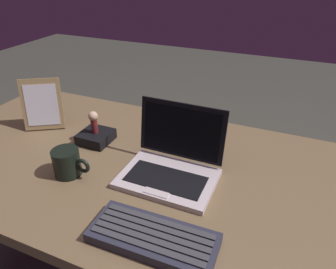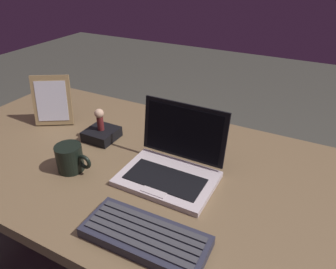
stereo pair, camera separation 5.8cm
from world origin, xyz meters
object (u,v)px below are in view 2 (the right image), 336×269
object	(u,v)px
laptop_front	(172,164)
figurine_stand	(102,134)
external_keyboard	(145,236)
coffee_mug	(70,158)
figurine	(100,118)
photo_frame	(52,101)

from	to	relation	value
laptop_front	figurine_stand	bearing A→B (deg)	166.85
external_keyboard	coffee_mug	world-z (taller)	coffee_mug
laptop_front	coffee_mug	world-z (taller)	laptop_front
laptop_front	figurine_stand	size ratio (longest dim) A/B	2.61
figurine	coffee_mug	distance (m)	0.20
laptop_front	coffee_mug	xyz separation A→B (m)	(-0.29, -0.12, 0.00)
photo_frame	laptop_front	bearing A→B (deg)	-9.07
external_keyboard	photo_frame	world-z (taller)	photo_frame
figurine_stand	external_keyboard	bearing A→B (deg)	-40.57
laptop_front	figurine	size ratio (longest dim) A/B	3.44
external_keyboard	figurine_stand	xyz separation A→B (m)	(-0.38, 0.33, 0.00)
photo_frame	coffee_mug	xyz separation A→B (m)	(0.27, -0.21, -0.05)
photo_frame	figurine	bearing A→B (deg)	-3.39
photo_frame	figurine_stand	bearing A→B (deg)	-3.39
external_keyboard	figurine_stand	size ratio (longest dim) A/B	2.81
external_keyboard	figurine	xyz separation A→B (m)	(-0.38, 0.33, 0.07)
photo_frame	coffee_mug	distance (m)	0.35
photo_frame	figurine	size ratio (longest dim) A/B	2.36
external_keyboard	figurine_stand	bearing A→B (deg)	139.43
figurine_stand	laptop_front	bearing A→B (deg)	-13.15
photo_frame	external_keyboard	bearing A→B (deg)	-28.77
figurine_stand	coffee_mug	xyz separation A→B (m)	(0.03, -0.19, 0.02)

